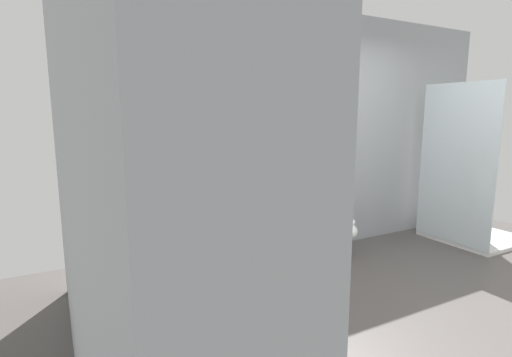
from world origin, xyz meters
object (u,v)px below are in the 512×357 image
(vanity_sink_left, at_px, (147,252))
(toilet, at_px, (330,221))
(soap_dispenser, at_px, (270,191))
(shower_tray, at_px, (468,211))
(vanity_sink_right, at_px, (252,235))
(toothbrush_cup, at_px, (107,210))

(vanity_sink_left, distance_m, toilet, 2.06)
(toilet, xyz_separation_m, soap_dispenser, (-0.70, 0.17, 0.39))
(soap_dispenser, bearing_deg, shower_tray, -14.59)
(vanity_sink_left, height_order, toilet, toilet)
(vanity_sink_right, xyz_separation_m, toilet, (1.01, 0.01, 0.01))
(toilet, relative_size, toothbrush_cup, 5.04)
(vanity_sink_right, bearing_deg, vanity_sink_left, 180.00)
(vanity_sink_left, distance_m, soap_dispenser, 1.43)
(vanity_sink_right, bearing_deg, shower_tray, -9.50)
(vanity_sink_left, height_order, toothbrush_cup, toothbrush_cup)
(vanity_sink_right, bearing_deg, toothbrush_cup, 172.80)
(vanity_sink_left, relative_size, shower_tray, 0.39)
(toilet, distance_m, toothbrush_cup, 2.40)
(vanity_sink_left, relative_size, soap_dispenser, 4.42)
(vanity_sink_right, height_order, soap_dispenser, soap_dispenser)
(vanity_sink_right, distance_m, shower_tray, 2.85)
(toilet, distance_m, shower_tray, 1.86)
(vanity_sink_left, bearing_deg, toothbrush_cup, 150.24)
(soap_dispenser, bearing_deg, toothbrush_cup, -179.66)
(vanity_sink_right, distance_m, soap_dispenser, 0.54)
(vanity_sink_right, height_order, toilet, toilet)
(vanity_sink_right, relative_size, toothbrush_cup, 3.82)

